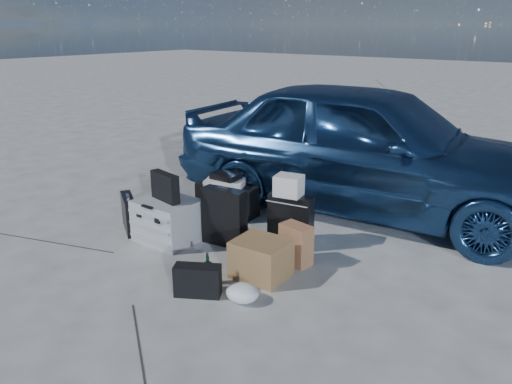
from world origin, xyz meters
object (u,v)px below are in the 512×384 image
(cardboard_box, at_px, (261,259))
(suitcase_right, at_px, (291,221))
(car, at_px, (367,147))
(pelican_case, at_px, (168,220))
(green_bottle, at_px, (208,270))
(suitcase_left, at_px, (224,217))
(duffel_bag, at_px, (227,199))
(briefcase, at_px, (129,214))

(cardboard_box, bearing_deg, suitcase_right, 102.59)
(car, bearing_deg, pelican_case, 143.98)
(suitcase_right, distance_m, green_bottle, 1.10)
(car, height_order, pelican_case, car)
(pelican_case, xyz_separation_m, suitcase_left, (0.53, 0.28, 0.08))
(green_bottle, bearing_deg, pelican_case, 155.22)
(car, bearing_deg, duffel_bag, 127.46)
(car, distance_m, pelican_case, 2.44)
(pelican_case, height_order, briefcase, pelican_case)
(suitcase_left, relative_size, cardboard_box, 1.29)
(car, xyz_separation_m, suitcase_right, (-0.10, -1.41, -0.50))
(cardboard_box, height_order, green_bottle, cardboard_box)
(car, relative_size, duffel_bag, 6.31)
(pelican_case, bearing_deg, suitcase_left, 26.31)
(car, xyz_separation_m, briefcase, (-1.70, -2.13, -0.58))
(briefcase, relative_size, green_bottle, 1.75)
(suitcase_left, distance_m, cardboard_box, 0.78)
(suitcase_left, distance_m, duffel_bag, 0.85)
(duffel_bag, bearing_deg, pelican_case, -93.70)
(car, height_order, suitcase_left, car)
(car, bearing_deg, suitcase_left, 153.64)
(duffel_bag, distance_m, green_bottle, 1.68)
(suitcase_right, height_order, cardboard_box, suitcase_right)
(car, relative_size, green_bottle, 16.22)
(suitcase_right, height_order, green_bottle, suitcase_right)
(car, height_order, green_bottle, car)
(pelican_case, bearing_deg, car, 58.76)
(green_bottle, bearing_deg, suitcase_left, 121.04)
(suitcase_right, xyz_separation_m, duffel_bag, (-1.07, 0.29, -0.09))
(suitcase_left, bearing_deg, suitcase_right, 25.86)
(briefcase, xyz_separation_m, green_bottle, (1.48, -0.37, -0.05))
(suitcase_left, bearing_deg, cardboard_box, -33.33)
(car, xyz_separation_m, duffel_bag, (-1.18, -1.13, -0.59))
(pelican_case, distance_m, briefcase, 0.53)
(car, distance_m, green_bottle, 2.59)
(cardboard_box, bearing_deg, suitcase_left, 154.94)
(duffel_bag, bearing_deg, suitcase_left, -55.03)
(duffel_bag, bearing_deg, suitcase_right, -18.72)
(pelican_case, relative_size, briefcase, 1.22)
(duffel_bag, xyz_separation_m, green_bottle, (0.96, -1.38, -0.04))
(pelican_case, height_order, suitcase_left, suitcase_left)
(duffel_bag, xyz_separation_m, cardboard_box, (1.23, -0.98, -0.01))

